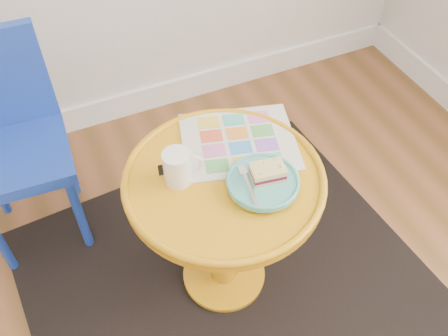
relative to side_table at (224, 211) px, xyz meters
name	(u,v)px	position (x,y,z in m)	size (l,w,h in m)	color
rug	(224,275)	(0.00, 0.00, -0.38)	(1.30, 1.10, 0.01)	black
side_table	(224,211)	(0.00, 0.00, 0.00)	(0.56, 0.56, 0.53)	orange
chair	(10,134)	(-0.52, 0.53, 0.06)	(0.36, 0.36, 0.76)	#1B3CAF
newspaper	(239,141)	(0.10, 0.11, 0.15)	(0.33, 0.28, 0.01)	silver
mug	(178,166)	(-0.11, 0.04, 0.20)	(0.11, 0.08, 0.10)	white
plate	(263,182)	(0.08, -0.07, 0.17)	(0.19, 0.19, 0.02)	#54B1AA
cake_slice	(268,172)	(0.10, -0.07, 0.20)	(0.10, 0.07, 0.04)	#D3BC8C
fork	(248,183)	(0.04, -0.07, 0.18)	(0.04, 0.14, 0.00)	silver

